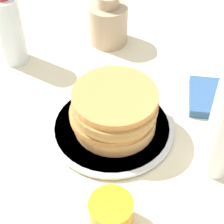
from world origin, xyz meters
The scene contains 7 objects.
ground_plane centered at (0.00, 0.00, 0.00)m, with size 4.00×4.00×0.00m, color beige.
plate centered at (0.00, -0.01, 0.01)m, with size 0.25×0.25×0.01m.
pancake_stack centered at (0.00, 0.00, 0.06)m, with size 0.17×0.17×0.09m.
juice_glass centered at (0.20, -0.02, 0.03)m, with size 0.07×0.07×0.06m.
cream_jug centered at (-0.31, 0.01, 0.06)m, with size 0.10×0.10×0.13m.
water_bottle_far centered at (-0.25, -0.22, 0.09)m, with size 0.06×0.06×0.18m.
napkin centered at (-0.06, 0.24, 0.01)m, with size 0.14×0.16×0.02m.
Camera 1 is at (0.51, -0.05, 0.58)m, focal length 60.00 mm.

